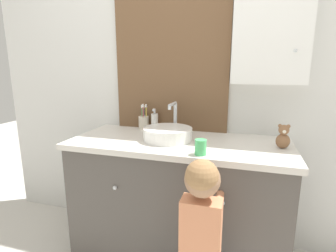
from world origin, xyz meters
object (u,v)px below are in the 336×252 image
sink_basin (168,133)px  teddy_bear (283,137)px  child_figure (201,231)px  drinking_cup (201,147)px  soap_dispenser (155,121)px  toothbrush_holder (144,122)px

sink_basin → teddy_bear: size_ratio=2.57×
child_figure → drinking_cup: bearing=102.4°
soap_dispenser → drinking_cup: (0.42, -0.46, -0.02)m
sink_basin → soap_dispenser: sink_basin is taller
soap_dispenser → child_figure: size_ratio=0.18×
toothbrush_holder → sink_basin: bearing=-41.7°
sink_basin → toothbrush_holder: 0.35m
drinking_cup → child_figure: bearing=-77.6°
soap_dispenser → drinking_cup: 0.62m
sink_basin → child_figure: size_ratio=0.40×
sink_basin → toothbrush_holder: bearing=138.3°
child_figure → drinking_cup: 0.41m
drinking_cup → soap_dispenser: bearing=132.3°
soap_dispenser → child_figure: (0.47, -0.71, -0.34)m
soap_dispenser → toothbrush_holder: bearing=177.6°
sink_basin → toothbrush_holder: size_ratio=1.90×
soap_dispenser → sink_basin: bearing=-53.0°
sink_basin → teddy_bear: sink_basin is taller
toothbrush_holder → drinking_cup: toothbrush_holder is taller
toothbrush_holder → soap_dispenser: (0.09, -0.00, 0.01)m
soap_dispenser → child_figure: soap_dispenser is taller
teddy_bear → sink_basin: bearing=-178.8°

